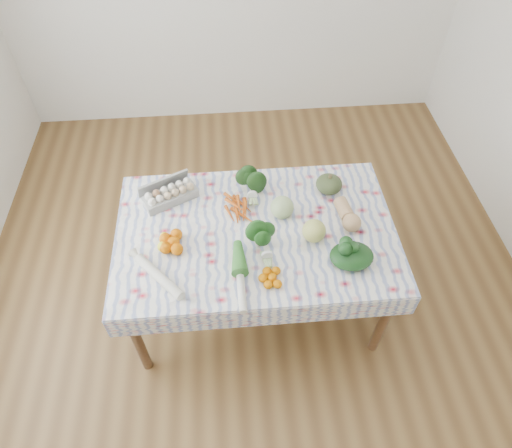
% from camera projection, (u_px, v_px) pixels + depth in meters
% --- Properties ---
extents(ground, '(4.50, 4.50, 0.00)m').
position_uv_depth(ground, '(256.00, 298.00, 3.28)').
color(ground, brown).
rests_on(ground, ground).
extents(dining_table, '(1.60, 1.00, 0.75)m').
position_uv_depth(dining_table, '(256.00, 239.00, 2.77)').
color(dining_table, brown).
rests_on(dining_table, ground).
extents(tablecloth, '(1.66, 1.06, 0.01)m').
position_uv_depth(tablecloth, '(256.00, 231.00, 2.71)').
color(tablecloth, white).
rests_on(tablecloth, dining_table).
extents(egg_carton, '(0.36, 0.27, 0.09)m').
position_uv_depth(egg_carton, '(170.00, 195.00, 2.83)').
color(egg_carton, '#A2A29D').
rests_on(egg_carton, tablecloth).
extents(carrot_bunch, '(0.26, 0.25, 0.04)m').
position_uv_depth(carrot_bunch, '(236.00, 208.00, 2.80)').
color(carrot_bunch, '#C85514').
rests_on(carrot_bunch, tablecloth).
extents(kale_bunch, '(0.17, 0.15, 0.15)m').
position_uv_depth(kale_bunch, '(252.00, 185.00, 2.84)').
color(kale_bunch, '#173812').
rests_on(kale_bunch, tablecloth).
extents(kabocha_squash, '(0.22, 0.22, 0.11)m').
position_uv_depth(kabocha_squash, '(329.00, 184.00, 2.88)').
color(kabocha_squash, '#3C4A26').
rests_on(kabocha_squash, tablecloth).
extents(cabbage, '(0.18, 0.18, 0.14)m').
position_uv_depth(cabbage, '(282.00, 207.00, 2.73)').
color(cabbage, '#9DB876').
rests_on(cabbage, tablecloth).
extents(butternut_squash, '(0.15, 0.26, 0.11)m').
position_uv_depth(butternut_squash, '(348.00, 214.00, 2.71)').
color(butternut_squash, tan).
rests_on(butternut_squash, tablecloth).
extents(orange_cluster, '(0.24, 0.24, 0.07)m').
position_uv_depth(orange_cluster, '(173.00, 242.00, 2.60)').
color(orange_cluster, '#D46101').
rests_on(orange_cluster, tablecloth).
extents(broccoli, '(0.17, 0.17, 0.12)m').
position_uv_depth(broccoli, '(266.00, 246.00, 2.55)').
color(broccoli, '#1C5018').
rests_on(broccoli, tablecloth).
extents(mandarin_cluster, '(0.17, 0.17, 0.05)m').
position_uv_depth(mandarin_cluster, '(272.00, 277.00, 2.45)').
color(mandarin_cluster, '#D26E01').
rests_on(mandarin_cluster, tablecloth).
extents(grapefruit, '(0.18, 0.18, 0.14)m').
position_uv_depth(grapefruit, '(314.00, 231.00, 2.61)').
color(grapefruit, '#C3C65D').
rests_on(grapefruit, tablecloth).
extents(spinach_bag, '(0.30, 0.27, 0.11)m').
position_uv_depth(spinach_bag, '(352.00, 256.00, 2.51)').
color(spinach_bag, black).
rests_on(spinach_bag, tablecloth).
extents(daikon, '(0.30, 0.32, 0.05)m').
position_uv_depth(daikon, '(159.00, 276.00, 2.46)').
color(daikon, silver).
rests_on(daikon, tablecloth).
extents(leek, '(0.05, 0.42, 0.05)m').
position_uv_depth(leek, '(240.00, 278.00, 2.46)').
color(leek, silver).
rests_on(leek, tablecloth).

